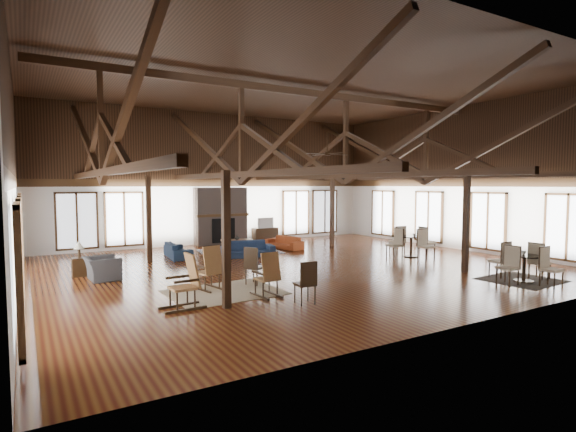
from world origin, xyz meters
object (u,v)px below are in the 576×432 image
sofa_navy_left (178,250)px  armchair (102,268)px  cafe_table_near (524,263)px  tv_console (265,234)px  sofa_navy_front (247,249)px  cafe_table_far (411,242)px  sofa_orange (284,242)px  coffee_table (237,241)px

sofa_navy_left → armchair: armchair is taller
cafe_table_near → tv_console: size_ratio=1.61×
sofa_navy_left → cafe_table_near: size_ratio=0.93×
sofa_navy_front → cafe_table_far: cafe_table_far is taller
sofa_navy_front → sofa_orange: sofa_navy_front is taller
coffee_table → cafe_table_far: 6.88m
sofa_navy_front → sofa_navy_left: 2.59m
sofa_orange → cafe_table_far: size_ratio=0.83×
sofa_navy_left → tv_console: tv_console is taller
sofa_orange → cafe_table_near: cafe_table_near is taller
sofa_navy_left → cafe_table_near: bearing=-137.9°
sofa_navy_front → sofa_navy_left: sofa_navy_front is taller
cafe_table_near → sofa_navy_left: bearing=127.8°
sofa_navy_front → sofa_navy_left: size_ratio=1.10×
sofa_navy_left → cafe_table_far: size_ratio=0.87×
sofa_navy_left → sofa_orange: sofa_navy_left is taller
cafe_table_far → cafe_table_near: bearing=-96.3°
tv_console → sofa_navy_left: bearing=-151.4°
cafe_table_far → tv_console: cafe_table_far is taller
cafe_table_far → armchair: bearing=171.7°
sofa_navy_left → armchair: size_ratio=1.83×
cafe_table_near → tv_console: 12.16m
armchair → tv_console: size_ratio=0.82×
sofa_navy_front → cafe_table_far: 6.23m
sofa_navy_front → cafe_table_far: (5.34, -3.19, 0.25)m
sofa_navy_front → armchair: bearing=-152.6°
coffee_table → tv_console: 3.75m
sofa_navy_front → cafe_table_near: cafe_table_near is taller
sofa_navy_front → coffee_table: (0.22, 1.41, 0.13)m
armchair → tv_console: bearing=-59.3°
sofa_navy_left → sofa_orange: (4.63, -0.02, -0.01)m
sofa_navy_left → coffee_table: bearing=-81.0°
sofa_orange → tv_console: bearing=155.3°
sofa_navy_left → coffee_table: sofa_navy_left is taller
sofa_orange → cafe_table_near: 9.49m
sofa_orange → armchair: size_ratio=1.74×
armchair → tv_console: (8.25, 5.67, -0.02)m
armchair → cafe_table_near: 11.99m
cafe_table_near → cafe_table_far: (0.53, 4.78, 0.03)m
sofa_navy_front → coffee_table: sofa_navy_front is taller
sofa_navy_left → sofa_navy_front: bearing=-113.3°
sofa_navy_front → coffee_table: bearing=91.7°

